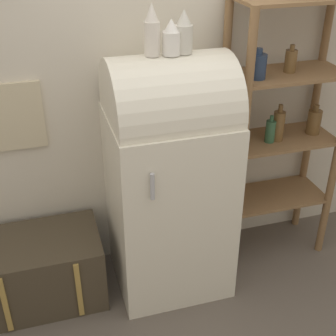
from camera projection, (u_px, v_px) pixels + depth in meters
ground_plane at (180, 299)px, 2.92m from camera, size 12.00×12.00×0.00m
wall_back at (152, 61)px, 2.72m from camera, size 7.00×0.09×2.70m
refrigerator at (169, 174)px, 2.73m from camera, size 0.68×0.66×1.48m
suitcase_trunk at (40, 270)px, 2.84m from camera, size 0.74×0.49×0.43m
shelf_unit at (282, 119)px, 2.90m from camera, size 0.71×0.37×1.71m
vase_left at (152, 31)px, 2.30m from camera, size 0.08×0.08×0.26m
vase_center at (171, 38)px, 2.33m from camera, size 0.09×0.09×0.18m
vase_right at (184, 33)px, 2.35m from camera, size 0.09×0.09×0.22m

